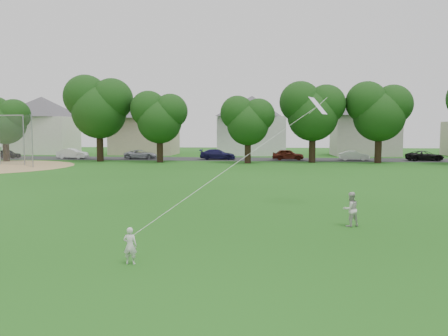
{
  "coord_description": "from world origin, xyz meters",
  "views": [
    {
      "loc": [
        1.97,
        -11.97,
        3.49
      ],
      "look_at": [
        0.64,
        2.0,
        2.3
      ],
      "focal_mm": 35.0,
      "sensor_mm": 36.0,
      "label": 1
    }
  ],
  "objects": [
    {
      "name": "kite",
      "position": [
        1.41,
        3.82,
        2.69
      ],
      "size": [
        3.49,
        5.47,
        12.04
      ],
      "color": "white",
      "rests_on": "ground"
    },
    {
      "name": "tree_row",
      "position": [
        1.26,
        35.83,
        5.98
      ],
      "size": [
        81.74,
        8.8,
        10.14
      ],
      "color": "black",
      "rests_on": "ground"
    },
    {
      "name": "older_boy",
      "position": [
        5.09,
        4.16,
        0.64
      ],
      "size": [
        0.76,
        0.69,
        1.27
      ],
      "primitive_type": "imported",
      "rotation": [
        0.0,
        0.0,
        3.55
      ],
      "color": "beige",
      "rests_on": "ground"
    },
    {
      "name": "street",
      "position": [
        0.0,
        42.0,
        0.01
      ],
      "size": [
        90.0,
        7.0,
        0.01
      ],
      "primitive_type": "cube",
      "color": "#2D2D30",
      "rests_on": "ground"
    },
    {
      "name": "house_row",
      "position": [
        -1.56,
        52.0,
        5.18
      ],
      "size": [
        77.06,
        13.8,
        10.28
      ],
      "color": "white",
      "rests_on": "ground"
    },
    {
      "name": "toddler",
      "position": [
        -1.55,
        -1.04,
        0.49
      ],
      "size": [
        0.36,
        0.24,
        0.99
      ],
      "primitive_type": "imported",
      "rotation": [
        0.0,
        0.0,
        3.14
      ],
      "color": "silver",
      "rests_on": "ground"
    },
    {
      "name": "parked_cars",
      "position": [
        -3.12,
        41.0,
        0.61
      ],
      "size": [
        55.36,
        2.3,
        1.29
      ],
      "color": "black",
      "rests_on": "ground"
    },
    {
      "name": "ground",
      "position": [
        0.0,
        0.0,
        0.0
      ],
      "size": [
        160.0,
        160.0,
        0.0
      ],
      "primitive_type": "plane",
      "color": "#194E11",
      "rests_on": "ground"
    }
  ]
}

